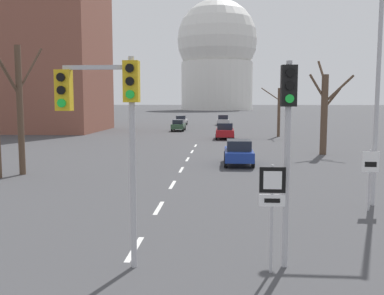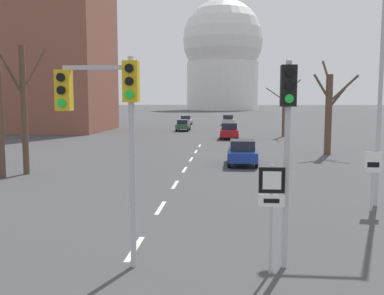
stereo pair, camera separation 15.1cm
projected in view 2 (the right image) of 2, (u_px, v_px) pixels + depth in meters
name	position (u px, v px, depth m)	size (l,w,h in m)	color
lane_stripe_1	(135.00, 248.00, 11.71)	(0.16, 2.00, 0.01)	silver
lane_stripe_2	(161.00, 208.00, 16.17)	(0.16, 2.00, 0.01)	silver
lane_stripe_3	(175.00, 185.00, 20.63)	(0.16, 2.00, 0.01)	silver
lane_stripe_4	(185.00, 170.00, 25.08)	(0.16, 2.00, 0.01)	silver
lane_stripe_5	(191.00, 159.00, 29.54)	(0.16, 2.00, 0.01)	silver
lane_stripe_6	(196.00, 152.00, 34.00)	(0.16, 2.00, 0.01)	silver
lane_stripe_7	(200.00, 146.00, 38.45)	(0.16, 2.00, 0.01)	silver
traffic_signal_near_right	(288.00, 125.00, 10.04)	(0.36, 0.34, 4.96)	#B2B2B7
traffic_signal_centre_tall	(108.00, 109.00, 10.07)	(1.98, 0.34, 5.06)	#B2B2B7
route_sign_post	(271.00, 200.00, 9.86)	(0.60, 0.08, 2.57)	#B2B2B7
speed_limit_sign	(373.00, 170.00, 15.49)	(0.60, 0.08, 2.25)	#B2B2B7
street_lamp_right	(370.00, 60.00, 15.90)	(2.51, 0.36, 9.09)	#B2B2B7
sedan_near_left	(242.00, 152.00, 26.85)	(1.82, 4.01, 1.59)	navy
sedan_near_right	(186.00, 120.00, 70.90)	(1.84, 4.13, 1.57)	silver
sedan_mid_centre	(229.00, 131.00, 45.07)	(1.93, 4.06, 1.71)	maroon
sedan_far_left	(228.00, 120.00, 70.63)	(1.96, 4.27, 1.68)	#B7B7BC
sedan_far_right	(183.00, 125.00, 57.19)	(1.69, 4.35, 1.52)	#2D4C33
bare_tree_left_near	(24.00, 106.00, 23.22)	(2.19, 3.06, 7.00)	brown
bare_tree_right_near	(329.00, 110.00, 31.75)	(3.34, 1.73, 7.09)	brown
bare_tree_right_far	(284.00, 109.00, 47.71)	(3.82, 2.69, 6.46)	brown
capitol_dome	(223.00, 55.00, 183.34)	(34.11, 34.11, 48.18)	silver
apartment_block_left	(38.00, 44.00, 56.52)	(18.00, 14.00, 22.85)	brown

